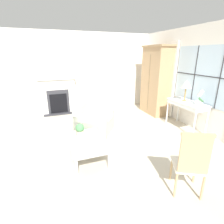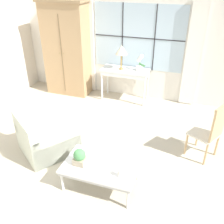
{
  "view_description": "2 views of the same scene",
  "coord_description": "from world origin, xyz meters",
  "px_view_note": "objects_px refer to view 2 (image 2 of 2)",
  "views": [
    {
      "loc": [
        3.42,
        -0.9,
        2.07
      ],
      "look_at": [
        0.22,
        0.3,
        0.92
      ],
      "focal_mm": 28.0,
      "sensor_mm": 36.0,
      "label": 1
    },
    {
      "loc": [
        1.34,
        -2.89,
        2.91
      ],
      "look_at": [
        0.23,
        0.37,
        0.95
      ],
      "focal_mm": 40.0,
      "sensor_mm": 36.0,
      "label": 2
    }
  ],
  "objects_px": {
    "side_chair_wooden": "(211,129)",
    "pillar_candle": "(120,173)",
    "coffee_table": "(101,167)",
    "table_lamp": "(121,50)",
    "console_table": "(125,73)",
    "armoire": "(67,49)",
    "armchair_upholstered": "(47,139)",
    "potted_plant_small": "(80,157)",
    "potted_orchid": "(140,64)"
  },
  "relations": [
    {
      "from": "armoire",
      "to": "side_chair_wooden",
      "type": "xyz_separation_m",
      "value": [
        3.55,
        -1.74,
        -0.58
      ]
    },
    {
      "from": "side_chair_wooden",
      "to": "coffee_table",
      "type": "bearing_deg",
      "value": -141.56
    },
    {
      "from": "armchair_upholstered",
      "to": "potted_plant_small",
      "type": "relative_size",
      "value": 4.76
    },
    {
      "from": "potted_plant_small",
      "to": "table_lamp",
      "type": "bearing_deg",
      "value": 95.43
    },
    {
      "from": "potted_orchid",
      "to": "armchair_upholstered",
      "type": "xyz_separation_m",
      "value": [
        -1.09,
        -2.54,
        -0.71
      ]
    },
    {
      "from": "armchair_upholstered",
      "to": "coffee_table",
      "type": "height_order",
      "value": "armchair_upholstered"
    },
    {
      "from": "table_lamp",
      "to": "pillar_candle",
      "type": "distance_m",
      "value": 3.31
    },
    {
      "from": "armoire",
      "to": "pillar_candle",
      "type": "distance_m",
      "value": 3.95
    },
    {
      "from": "armchair_upholstered",
      "to": "pillar_candle",
      "type": "distance_m",
      "value": 1.7
    },
    {
      "from": "coffee_table",
      "to": "pillar_candle",
      "type": "distance_m",
      "value": 0.38
    },
    {
      "from": "armchair_upholstered",
      "to": "side_chair_wooden",
      "type": "relative_size",
      "value": 1.14
    },
    {
      "from": "console_table",
      "to": "armchair_upholstered",
      "type": "height_order",
      "value": "console_table"
    },
    {
      "from": "side_chair_wooden",
      "to": "coffee_table",
      "type": "xyz_separation_m",
      "value": [
        -1.52,
        -1.2,
        -0.24
      ]
    },
    {
      "from": "table_lamp",
      "to": "coffee_table",
      "type": "distance_m",
      "value": 3.14
    },
    {
      "from": "armoire",
      "to": "table_lamp",
      "type": "distance_m",
      "value": 1.45
    },
    {
      "from": "armoire",
      "to": "armchair_upholstered",
      "type": "height_order",
      "value": "armoire"
    },
    {
      "from": "coffee_table",
      "to": "pillar_candle",
      "type": "relative_size",
      "value": 8.01
    },
    {
      "from": "armoire",
      "to": "pillar_candle",
      "type": "relative_size",
      "value": 16.84
    },
    {
      "from": "side_chair_wooden",
      "to": "pillar_candle",
      "type": "height_order",
      "value": "side_chair_wooden"
    },
    {
      "from": "potted_orchid",
      "to": "console_table",
      "type": "bearing_deg",
      "value": -172.16
    },
    {
      "from": "pillar_candle",
      "to": "table_lamp",
      "type": "bearing_deg",
      "value": 106.87
    },
    {
      "from": "table_lamp",
      "to": "pillar_candle",
      "type": "height_order",
      "value": "table_lamp"
    },
    {
      "from": "armoire",
      "to": "console_table",
      "type": "xyz_separation_m",
      "value": [
        1.54,
        0.02,
        -0.46
      ]
    },
    {
      "from": "potted_plant_small",
      "to": "pillar_candle",
      "type": "height_order",
      "value": "potted_plant_small"
    },
    {
      "from": "console_table",
      "to": "pillar_candle",
      "type": "xyz_separation_m",
      "value": [
        0.83,
        -3.09,
        -0.26
      ]
    },
    {
      "from": "potted_plant_small",
      "to": "potted_orchid",
      "type": "bearing_deg",
      "value": 87.11
    },
    {
      "from": "console_table",
      "to": "coffee_table",
      "type": "relative_size",
      "value": 1.04
    },
    {
      "from": "potted_orchid",
      "to": "side_chair_wooden",
      "type": "xyz_separation_m",
      "value": [
        1.67,
        -1.81,
        -0.38
      ]
    },
    {
      "from": "console_table",
      "to": "pillar_candle",
      "type": "bearing_deg",
      "value": -74.93
    },
    {
      "from": "armoire",
      "to": "pillar_candle",
      "type": "bearing_deg",
      "value": -52.33
    },
    {
      "from": "console_table",
      "to": "armchair_upholstered",
      "type": "distance_m",
      "value": 2.64
    },
    {
      "from": "table_lamp",
      "to": "armoire",
      "type": "bearing_deg",
      "value": 179.8
    },
    {
      "from": "side_chair_wooden",
      "to": "coffee_table",
      "type": "height_order",
      "value": "side_chair_wooden"
    },
    {
      "from": "coffee_table",
      "to": "pillar_candle",
      "type": "bearing_deg",
      "value": -20.75
    },
    {
      "from": "potted_orchid",
      "to": "pillar_candle",
      "type": "bearing_deg",
      "value": -81.15
    },
    {
      "from": "armchair_upholstered",
      "to": "potted_orchid",
      "type": "bearing_deg",
      "value": 66.79
    },
    {
      "from": "armoire",
      "to": "side_chair_wooden",
      "type": "height_order",
      "value": "armoire"
    },
    {
      "from": "table_lamp",
      "to": "coffee_table",
      "type": "relative_size",
      "value": 0.53
    },
    {
      "from": "armchair_upholstered",
      "to": "pillar_candle",
      "type": "relative_size",
      "value": 8.84
    },
    {
      "from": "table_lamp",
      "to": "armchair_upholstered",
      "type": "xyz_separation_m",
      "value": [
        -0.65,
        -2.46,
        -1.01
      ]
    },
    {
      "from": "table_lamp",
      "to": "potted_orchid",
      "type": "relative_size",
      "value": 1.49
    },
    {
      "from": "armchair_upholstered",
      "to": "coffee_table",
      "type": "distance_m",
      "value": 1.33
    },
    {
      "from": "coffee_table",
      "to": "table_lamp",
      "type": "bearing_deg",
      "value": 101.35
    },
    {
      "from": "console_table",
      "to": "table_lamp",
      "type": "xyz_separation_m",
      "value": [
        -0.1,
        -0.02,
        0.56
      ]
    },
    {
      "from": "coffee_table",
      "to": "potted_plant_small",
      "type": "xyz_separation_m",
      "value": [
        -0.3,
        -0.07,
        0.17
      ]
    },
    {
      "from": "potted_plant_small",
      "to": "pillar_candle",
      "type": "xyz_separation_m",
      "value": [
        0.65,
        -0.06,
        -0.07
      ]
    },
    {
      "from": "coffee_table",
      "to": "potted_orchid",
      "type": "bearing_deg",
      "value": 92.82
    },
    {
      "from": "console_table",
      "to": "coffee_table",
      "type": "xyz_separation_m",
      "value": [
        0.49,
        -2.96,
        -0.36
      ]
    },
    {
      "from": "console_table",
      "to": "coffee_table",
      "type": "height_order",
      "value": "console_table"
    },
    {
      "from": "armchair_upholstered",
      "to": "coffee_table",
      "type": "relative_size",
      "value": 1.1
    }
  ]
}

